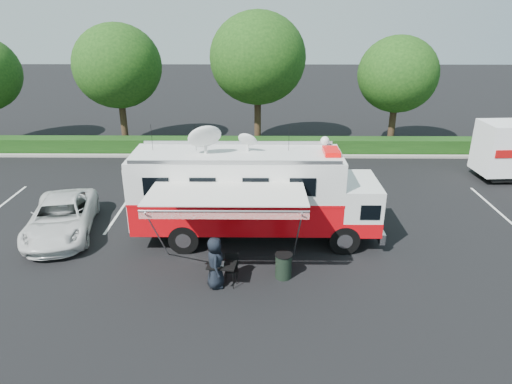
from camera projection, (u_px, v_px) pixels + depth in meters
ground_plane at (256, 238)px, 19.19m from camera, size 120.00×120.00×0.00m
back_border at (276, 74)px, 29.20m from camera, size 60.00×6.14×8.87m
stall_lines at (246, 209)px, 21.97m from camera, size 24.12×5.50×0.01m
command_truck at (254, 193)px, 18.41m from camera, size 9.94×2.73×4.77m
awning at (226, 197)px, 15.41m from camera, size 5.43×2.79×3.27m
white_suv at (64, 233)px, 19.61m from camera, size 3.53×5.80×1.50m
person at (216, 286)px, 15.95m from camera, size 0.70×0.98×1.88m
folding_table at (222, 265)px, 15.72m from camera, size 1.04×0.79×0.83m
folding_chair at (232, 265)px, 16.13m from camera, size 0.53×0.55×0.99m
trash_bin at (283, 266)px, 16.29m from camera, size 0.63×0.63×0.94m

